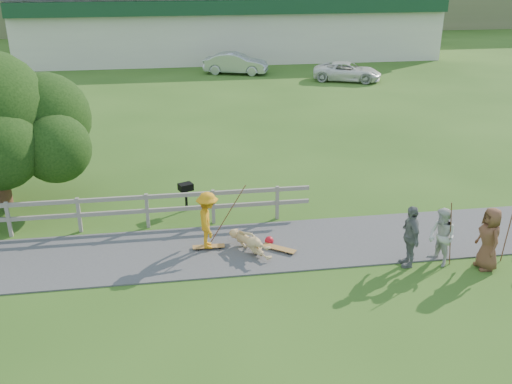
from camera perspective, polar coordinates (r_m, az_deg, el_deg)
ground at (r=14.89m, az=-3.17°, el=-8.56°), size 260.00×260.00×0.00m
path at (r=16.17m, az=-3.71°, el=-5.77°), size 34.00×3.00×0.04m
fence at (r=17.79m, az=-19.30°, el=-1.81°), size 15.05×0.10×1.10m
strip_mall at (r=48.17m, az=-2.68°, el=16.53°), size 32.50×10.75×5.10m
skater_rider at (r=15.87m, az=-4.84°, el=-3.15°), size 0.61×1.06×1.64m
skater_fallen at (r=15.92m, az=-0.58°, el=-5.06°), size 1.64×1.13×0.60m
spectator_a at (r=15.89m, az=18.08°, el=-4.32°), size 0.79×0.91×1.60m
spectator_b at (r=15.57m, az=15.17°, el=-4.28°), size 0.49×1.04×1.72m
spectator_c at (r=16.09m, az=22.29°, el=-4.35°), size 0.55×0.85×1.72m
car_silver at (r=40.55m, az=-2.04°, el=12.73°), size 4.64×2.77×1.44m
car_white at (r=38.65m, az=9.13°, el=11.81°), size 4.84×3.53×1.22m
bbq at (r=18.54m, az=-7.00°, el=-0.50°), size 0.52×0.47×0.93m
longboard_rider at (r=16.22m, az=-4.75°, el=-5.59°), size 0.91×0.23×0.10m
longboard_fallen at (r=16.07m, az=2.31°, el=-5.79°), size 0.93×0.78×0.11m
helmet at (r=16.40m, az=1.33°, el=-4.88°), size 0.25×0.25×0.25m
pole_rider at (r=16.19m, az=-2.85°, el=-1.80°), size 0.03×0.03×2.02m
pole_spec_left at (r=15.87m, az=18.88°, el=-4.00°), size 0.03×0.03×1.83m
pole_spec_right at (r=16.60m, az=23.92°, el=-3.49°), size 0.03×0.03×1.88m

